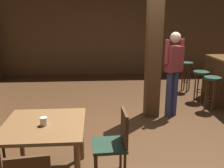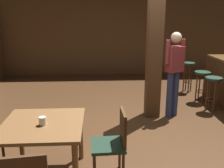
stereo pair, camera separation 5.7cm
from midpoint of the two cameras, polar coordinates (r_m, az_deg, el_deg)
The scene contains 10 objects.
ground_plane at distance 4.67m, azimuth 6.29°, elevation -10.39°, with size 10.80×10.80×0.00m, color #4C301C.
wall_back at distance 8.69m, azimuth 1.23°, elevation 11.34°, with size 8.00×0.10×2.80m, color brown.
pillar at distance 4.99m, azimuth 9.19°, elevation 8.03°, with size 0.28×0.28×2.80m, color #4C301C.
dining_table at distance 3.24m, azimuth -15.67°, elevation -10.65°, with size 0.98×0.98×0.76m.
chair_east at distance 3.22m, azimuth 0.21°, elevation -12.85°, with size 0.44×0.44×0.89m.
napkin_cup at distance 3.12m, azimuth -15.84°, elevation -8.22°, with size 0.09×0.09×0.10m, color silver.
standing_person at distance 5.10m, azimuth 13.53°, elevation 3.42°, with size 0.46×0.33×1.72m.
bar_stool_near at distance 5.79m, azimuth 21.60°, elevation -0.30°, with size 0.35×0.35×0.75m.
bar_stool_mid at distance 6.32m, azimuth 19.37°, elevation 1.17°, with size 0.37×0.37×0.74m.
bar_stool_far at distance 7.04m, azimuth 16.47°, elevation 3.03°, with size 0.32×0.32×0.80m.
Camera 1 is at (-0.83, -4.13, 2.04)m, focal length 40.00 mm.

